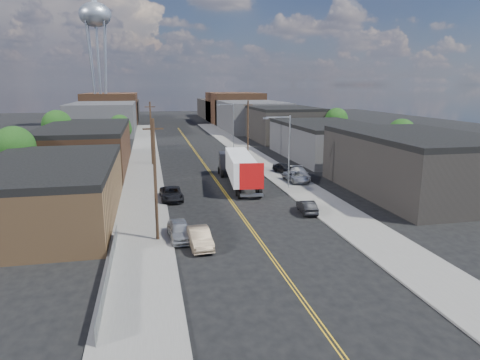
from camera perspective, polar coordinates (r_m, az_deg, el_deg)
name	(u,v)px	position (r m, az deg, el deg)	size (l,w,h in m)	color
ground	(194,150)	(85.25, -6.17, 4.03)	(260.00, 260.00, 0.00)	black
centerline	(203,163)	(70.54, -4.90, 2.28)	(0.32, 120.00, 0.01)	gold
sidewalk_left	(144,165)	(70.02, -12.64, 2.00)	(5.00, 140.00, 0.15)	slate
sidewalk_right	(259,160)	(72.29, 2.60, 2.62)	(5.00, 140.00, 0.15)	slate
warehouse_tan	(49,191)	(44.05, -24.14, -1.32)	(12.00, 22.00, 5.60)	brown
warehouse_brown	(86,147)	(69.17, -19.84, 4.14)	(12.00, 26.00, 6.60)	#4C2F1E
industrial_right_a	(416,163)	(54.19, 22.46, 2.06)	(14.00, 22.00, 7.10)	black
industrial_right_b	(327,140)	(76.85, 11.53, 5.22)	(14.00, 24.00, 6.10)	#37373A
industrial_right_c	(282,123)	(101.01, 5.66, 7.54)	(14.00, 22.00, 7.60)	black
skyline_left_a	(104,118)	(119.75, -17.66, 7.89)	(16.00, 30.00, 8.00)	#37373A
skyline_right_a	(251,116)	(122.56, 1.48, 8.56)	(16.00, 30.00, 8.00)	#37373A
skyline_left_b	(111,109)	(144.55, -16.77, 9.04)	(16.00, 26.00, 10.00)	#4C2F1E
skyline_right_b	(234,108)	(146.88, -0.82, 9.61)	(16.00, 26.00, 10.00)	#4C2F1E
skyline_left_c	(116,110)	(164.55, -16.20, 8.92)	(16.00, 40.00, 7.00)	black
skyline_right_c	(224,109)	(166.60, -2.17, 9.44)	(16.00, 40.00, 7.00)	black
water_tower	(95,20)	(135.79, -18.72, 19.59)	(9.00, 9.00, 36.90)	gray
streetlight_near	(286,146)	(51.98, 6.17, 4.52)	(3.39, 0.25, 9.00)	gray
streetlight_far	(231,122)	(85.73, -1.15, 7.73)	(3.39, 0.25, 9.00)	gray
utility_pole_left_near	(155,180)	(34.69, -11.23, 0.01)	(1.60, 0.26, 10.00)	black
utility_pole_left_far	(151,133)	(69.29, -11.76, 6.17)	(1.60, 0.26, 10.00)	black
utility_pole_right	(248,129)	(74.18, 1.07, 6.83)	(1.60, 0.26, 10.00)	black
chainlink_fence	(109,269)	(30.01, -17.06, -11.34)	(0.05, 16.00, 1.22)	slate
tree_left_near	(15,149)	(56.54, -27.80, 3.63)	(4.85, 4.76, 7.91)	black
tree_left_mid	(58,127)	(80.70, -23.15, 6.54)	(5.10, 5.04, 8.37)	black
tree_left_far	(120,127)	(86.43, -15.68, 6.81)	(4.35, 4.20, 6.97)	black
tree_right_near	(402,135)	(71.64, 20.74, 5.61)	(4.60, 4.48, 7.44)	black
tree_right_far	(337,121)	(92.62, 12.75, 7.70)	(4.85, 4.76, 7.91)	black
semi_truck	(237,166)	(54.62, -0.36, 1.84)	(4.00, 16.17, 4.17)	silver
car_left_a	(180,230)	(35.93, -8.05, -6.65)	(1.86, 4.61, 1.57)	#A9ACAE
car_left_b	(199,238)	(34.18, -5.44, -7.65)	(1.60, 4.59, 1.51)	#877158
car_left_c	(171,194)	(48.07, -9.14, -1.83)	(2.37, 5.14, 1.43)	black
car_right_oncoming	(307,207)	(43.28, 8.93, -3.54)	(1.36, 3.91, 1.29)	black
car_right_lot_a	(296,177)	(56.34, 7.50, 0.45)	(2.23, 4.84, 1.34)	#B9BBBF
car_right_lot_b	(300,174)	(57.79, 7.98, 0.82)	(2.08, 5.12, 1.49)	silver
car_right_lot_c	(284,168)	(61.98, 5.88, 1.63)	(1.65, 4.11, 1.40)	black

